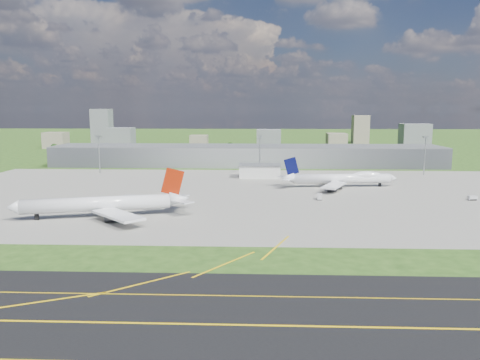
{
  "coord_description": "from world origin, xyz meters",
  "views": [
    {
      "loc": [
        9.22,
        -199.91,
        43.74
      ],
      "look_at": [
        0.09,
        28.67,
        9.0
      ],
      "focal_mm": 35.0,
      "sensor_mm": 36.0,
      "label": 1
    }
  ],
  "objects_px": {
    "airliner_blue_quad": "(342,179)",
    "airliner_red_twin": "(104,204)",
    "van_white_near": "(320,197)",
    "tug_yellow": "(149,204)",
    "van_white_far": "(472,198)"
  },
  "relations": [
    {
      "from": "airliner_red_twin",
      "to": "van_white_near",
      "type": "relative_size",
      "value": 12.8
    },
    {
      "from": "tug_yellow",
      "to": "van_white_near",
      "type": "height_order",
      "value": "van_white_near"
    },
    {
      "from": "van_white_near",
      "to": "tug_yellow",
      "type": "bearing_deg",
      "value": 110.32
    },
    {
      "from": "airliner_red_twin",
      "to": "airliner_blue_quad",
      "type": "relative_size",
      "value": 1.06
    },
    {
      "from": "airliner_red_twin",
      "to": "van_white_far",
      "type": "bearing_deg",
      "value": 178.92
    },
    {
      "from": "van_white_near",
      "to": "van_white_far",
      "type": "xyz_separation_m",
      "value": [
        73.49,
        0.84,
        -0.22
      ]
    },
    {
      "from": "airliner_blue_quad",
      "to": "tug_yellow",
      "type": "bearing_deg",
      "value": -155.25
    },
    {
      "from": "airliner_red_twin",
      "to": "van_white_near",
      "type": "height_order",
      "value": "airliner_red_twin"
    },
    {
      "from": "tug_yellow",
      "to": "van_white_near",
      "type": "bearing_deg",
      "value": -35.01
    },
    {
      "from": "tug_yellow",
      "to": "van_white_near",
      "type": "relative_size",
      "value": 0.81
    },
    {
      "from": "airliner_red_twin",
      "to": "airliner_blue_quad",
      "type": "xyz_separation_m",
      "value": [
        110.05,
        78.72,
        -0.41
      ]
    },
    {
      "from": "airliner_red_twin",
      "to": "tug_yellow",
      "type": "bearing_deg",
      "value": -136.5
    },
    {
      "from": "airliner_blue_quad",
      "to": "tug_yellow",
      "type": "xyz_separation_m",
      "value": [
        -96.68,
        -56.83,
        -3.84
      ]
    },
    {
      "from": "airliner_blue_quad",
      "to": "airliner_red_twin",
      "type": "bearing_deg",
      "value": -150.13
    },
    {
      "from": "airliner_red_twin",
      "to": "tug_yellow",
      "type": "xyz_separation_m",
      "value": [
        13.38,
        21.89,
        -4.25
      ]
    }
  ]
}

